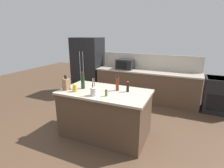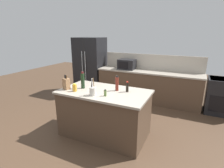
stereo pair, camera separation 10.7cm
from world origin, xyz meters
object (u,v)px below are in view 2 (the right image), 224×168
(refrigerator, at_px, (90,65))
(knife_block, at_px, (66,84))
(range_oven, at_px, (222,96))
(utensil_crock, at_px, (93,91))
(spice_jar_oregano, at_px, (105,93))
(wine_bottle, at_px, (83,81))
(honey_jar, at_px, (75,88))
(soy_sauce_bottle, at_px, (127,87))
(microwave, at_px, (127,64))
(vinegar_bottle, at_px, (117,84))

(refrigerator, distance_m, knife_block, 2.68)
(refrigerator, height_order, range_oven, refrigerator)
(range_oven, distance_m, utensil_crock, 3.46)
(refrigerator, relative_size, utensil_crock, 5.87)
(knife_block, relative_size, spice_jar_oregano, 2.43)
(knife_block, bearing_deg, utensil_crock, 9.30)
(wine_bottle, bearing_deg, honey_jar, -97.99)
(wine_bottle, relative_size, honey_jar, 2.30)
(honey_jar, bearing_deg, spice_jar_oregano, 2.07)
(soy_sauce_bottle, bearing_deg, microwave, 111.38)
(knife_block, relative_size, vinegar_bottle, 0.97)
(wine_bottle, bearing_deg, utensil_crock, -34.12)
(knife_block, bearing_deg, spice_jar_oregano, 15.34)
(refrigerator, xyz_separation_m, wine_bottle, (1.29, -2.27, 0.16))
(range_oven, relative_size, soy_sauce_bottle, 4.50)
(microwave, distance_m, spice_jar_oregano, 2.49)
(vinegar_bottle, relative_size, honey_jar, 2.01)
(wine_bottle, xyz_separation_m, spice_jar_oregano, (0.62, -0.21, -0.11))
(soy_sauce_bottle, bearing_deg, utensil_crock, -137.22)
(microwave, distance_m, soy_sauce_bottle, 2.20)
(range_oven, distance_m, soy_sauce_bottle, 2.81)
(wine_bottle, distance_m, vinegar_bottle, 0.71)
(knife_block, height_order, honey_jar, knife_block)
(refrigerator, bearing_deg, knife_block, -67.39)
(refrigerator, relative_size, wine_bottle, 5.51)
(microwave, bearing_deg, range_oven, -0.00)
(utensil_crock, relative_size, soy_sauce_bottle, 1.57)
(soy_sauce_bottle, bearing_deg, vinegar_bottle, -176.33)
(utensil_crock, distance_m, wine_bottle, 0.50)
(range_oven, bearing_deg, soy_sauce_bottle, -131.99)
(refrigerator, height_order, microwave, refrigerator)
(knife_block, xyz_separation_m, spice_jar_oregano, (0.88, -0.01, -0.06))
(refrigerator, xyz_separation_m, utensil_crock, (1.69, -2.55, 0.08))
(vinegar_bottle, bearing_deg, spice_jar_oregano, -99.35)
(microwave, relative_size, spice_jar_oregano, 4.25)
(vinegar_bottle, bearing_deg, wine_bottle, -166.54)
(soy_sauce_bottle, bearing_deg, range_oven, 48.01)
(soy_sauce_bottle, relative_size, spice_jar_oregano, 1.71)
(microwave, height_order, soy_sauce_bottle, microwave)
(wine_bottle, bearing_deg, knife_block, -142.14)
(refrigerator, distance_m, spice_jar_oregano, 3.13)
(refrigerator, bearing_deg, spice_jar_oregano, -52.35)
(utensil_crock, height_order, honey_jar, utensil_crock)
(refrigerator, height_order, soy_sauce_bottle, refrigerator)
(knife_block, bearing_deg, honey_jar, 8.19)
(vinegar_bottle, bearing_deg, range_oven, 45.10)
(range_oven, xyz_separation_m, utensil_crock, (-2.33, -2.50, 0.56))
(range_oven, distance_m, wine_bottle, 3.58)
(utensil_crock, height_order, wine_bottle, wine_bottle)
(microwave, bearing_deg, spice_jar_oregano, -77.71)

